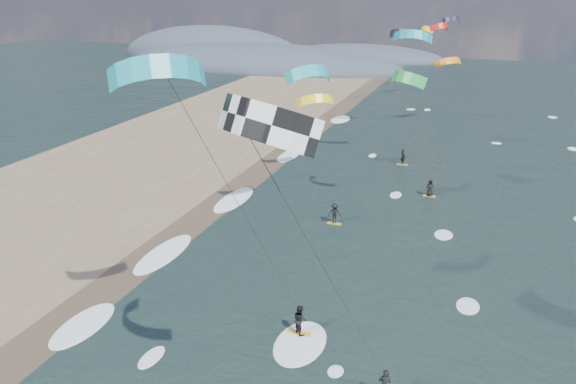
% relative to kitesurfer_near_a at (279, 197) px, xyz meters
% --- Properties ---
extents(wet_sand_strip, '(3.00, 240.00, 0.00)m').
position_rel_kitesurfer_near_a_xyz_m(wet_sand_strip, '(-14.74, 9.05, -11.25)').
color(wet_sand_strip, '#382D23').
rests_on(wet_sand_strip, ground).
extents(coastal_hills, '(80.00, 41.00, 15.00)m').
position_rel_kitesurfer_near_a_xyz_m(coastal_hills, '(-47.58, 106.92, -11.25)').
color(coastal_hills, '#3D4756').
rests_on(coastal_hills, ground).
extents(kitesurfer_near_a, '(7.77, 9.09, 15.12)m').
position_rel_kitesurfer_near_a_xyz_m(kitesurfer_near_a, '(0.00, 0.00, 0.00)').
color(kitesurfer_near_a, gold).
rests_on(kitesurfer_near_a, ground).
extents(kitesurfer_near_b, '(7.03, 9.10, 15.70)m').
position_rel_kitesurfer_near_a_xyz_m(kitesurfer_near_b, '(-4.45, 4.18, -0.99)').
color(kitesurfer_near_b, gold).
rests_on(kitesurfer_near_b, ground).
extents(far_kitesurfers, '(7.39, 17.66, 1.70)m').
position_rel_kitesurfer_near_a_xyz_m(far_kitesurfers, '(-2.18, 28.67, -10.42)').
color(far_kitesurfers, gold).
rests_on(far_kitesurfers, ground).
extents(bg_kite_field, '(13.39, 69.61, 6.73)m').
position_rel_kitesurfer_near_a_xyz_m(bg_kite_field, '(-3.40, 52.58, -0.36)').
color(bg_kite_field, yellow).
rests_on(bg_kite_field, ground).
extents(shoreline_surf, '(2.40, 79.40, 0.11)m').
position_rel_kitesurfer_near_a_xyz_m(shoreline_surf, '(-13.54, 13.80, -11.25)').
color(shoreline_surf, white).
rests_on(shoreline_surf, ground).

